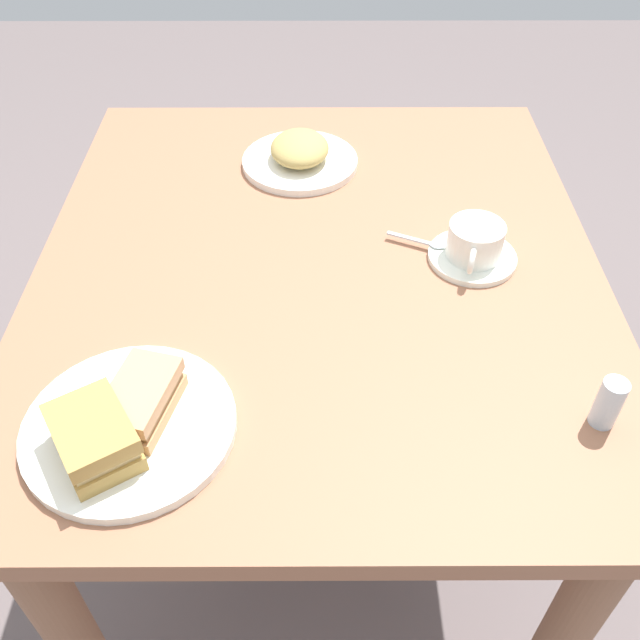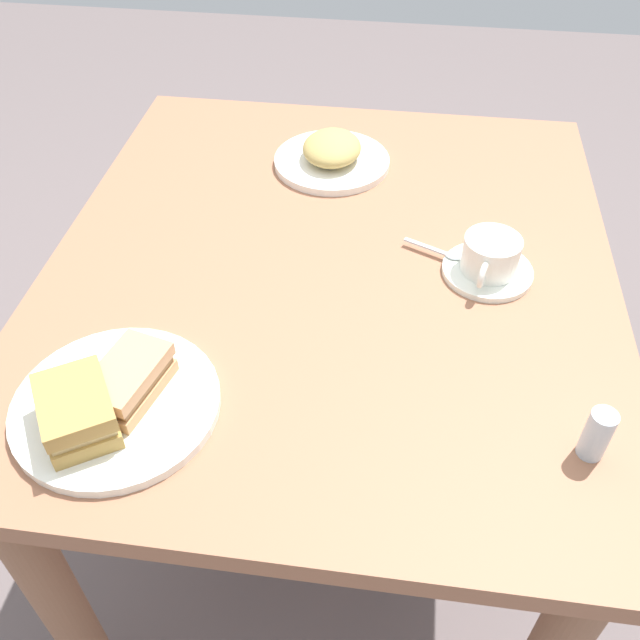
{
  "view_description": "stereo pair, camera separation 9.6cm",
  "coord_description": "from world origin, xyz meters",
  "px_view_note": "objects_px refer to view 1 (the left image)",
  "views": [
    {
      "loc": [
        0.86,
        0.0,
        1.45
      ],
      "look_at": [
        0.17,
        0.01,
        0.78
      ],
      "focal_mm": 38.72,
      "sensor_mm": 36.0,
      "label": 1
    },
    {
      "loc": [
        0.85,
        0.1,
        1.45
      ],
      "look_at": [
        0.17,
        0.01,
        0.78
      ],
      "focal_mm": 38.72,
      "sensor_mm": 36.0,
      "label": 2
    }
  ],
  "objects_px": {
    "sandwich_back": "(91,438)",
    "side_plate": "(298,162)",
    "sandwich_front": "(139,400)",
    "spoon": "(424,242)",
    "coffee_cup": "(474,242)",
    "salt_shaker": "(606,403)",
    "dining_table": "(316,321)",
    "coffee_saucer": "(470,259)",
    "sandwich_plate": "(127,426)"
  },
  "relations": [
    {
      "from": "sandwich_front",
      "to": "spoon",
      "type": "height_order",
      "value": "sandwich_front"
    },
    {
      "from": "sandwich_front",
      "to": "spoon",
      "type": "xyz_separation_m",
      "value": [
        -0.35,
        0.39,
        -0.03
      ]
    },
    {
      "from": "sandwich_back",
      "to": "coffee_saucer",
      "type": "relative_size",
      "value": 0.98
    },
    {
      "from": "sandwich_back",
      "to": "spoon",
      "type": "bearing_deg",
      "value": 133.08
    },
    {
      "from": "spoon",
      "to": "sandwich_back",
      "type": "bearing_deg",
      "value": -46.92
    },
    {
      "from": "sandwich_front",
      "to": "spoon",
      "type": "distance_m",
      "value": 0.53
    },
    {
      "from": "salt_shaker",
      "to": "side_plate",
      "type": "bearing_deg",
      "value": -147.36
    },
    {
      "from": "sandwich_back",
      "to": "coffee_saucer",
      "type": "xyz_separation_m",
      "value": [
        -0.37,
        0.51,
        -0.04
      ]
    },
    {
      "from": "coffee_saucer",
      "to": "salt_shaker",
      "type": "xyz_separation_m",
      "value": [
        0.32,
        0.11,
        0.03
      ]
    },
    {
      "from": "sandwich_front",
      "to": "sandwich_plate",
      "type": "bearing_deg",
      "value": -47.25
    },
    {
      "from": "coffee_saucer",
      "to": "side_plate",
      "type": "height_order",
      "value": "side_plate"
    },
    {
      "from": "sandwich_front",
      "to": "side_plate",
      "type": "height_order",
      "value": "sandwich_front"
    },
    {
      "from": "side_plate",
      "to": "coffee_saucer",
      "type": "bearing_deg",
      "value": 44.11
    },
    {
      "from": "coffee_cup",
      "to": "sandwich_front",
      "type": "bearing_deg",
      "value": -55.83
    },
    {
      "from": "sandwich_back",
      "to": "sandwich_front",
      "type": "bearing_deg",
      "value": 143.45
    },
    {
      "from": "coffee_saucer",
      "to": "sandwich_front",
      "type": "bearing_deg",
      "value": -55.73
    },
    {
      "from": "sandwich_front",
      "to": "sandwich_back",
      "type": "xyz_separation_m",
      "value": [
        0.06,
        -0.04,
        0.0
      ]
    },
    {
      "from": "spoon",
      "to": "salt_shaker",
      "type": "relative_size",
      "value": 1.3
    },
    {
      "from": "sandwich_back",
      "to": "spoon",
      "type": "height_order",
      "value": "sandwich_back"
    },
    {
      "from": "sandwich_front",
      "to": "sandwich_back",
      "type": "height_order",
      "value": "sandwich_back"
    },
    {
      "from": "dining_table",
      "to": "coffee_cup",
      "type": "bearing_deg",
      "value": 88.75
    },
    {
      "from": "sandwich_front",
      "to": "side_plate",
      "type": "distance_m",
      "value": 0.63
    },
    {
      "from": "sandwich_plate",
      "to": "sandwich_back",
      "type": "height_order",
      "value": "sandwich_back"
    },
    {
      "from": "dining_table",
      "to": "coffee_cup",
      "type": "distance_m",
      "value": 0.3
    },
    {
      "from": "dining_table",
      "to": "coffee_saucer",
      "type": "height_order",
      "value": "coffee_saucer"
    },
    {
      "from": "sandwich_plate",
      "to": "coffee_saucer",
      "type": "height_order",
      "value": "sandwich_plate"
    },
    {
      "from": "sandwich_back",
      "to": "coffee_cup",
      "type": "height_order",
      "value": "sandwich_back"
    },
    {
      "from": "sandwich_front",
      "to": "coffee_saucer",
      "type": "height_order",
      "value": "sandwich_front"
    },
    {
      "from": "sandwich_plate",
      "to": "side_plate",
      "type": "height_order",
      "value": "same"
    },
    {
      "from": "sandwich_back",
      "to": "coffee_cup",
      "type": "distance_m",
      "value": 0.63
    },
    {
      "from": "salt_shaker",
      "to": "dining_table",
      "type": "bearing_deg",
      "value": -132.3
    },
    {
      "from": "side_plate",
      "to": "sandwich_back",
      "type": "bearing_deg",
      "value": -18.92
    },
    {
      "from": "side_plate",
      "to": "spoon",
      "type": "bearing_deg",
      "value": 39.11
    },
    {
      "from": "salt_shaker",
      "to": "coffee_cup",
      "type": "bearing_deg",
      "value": -160.85
    },
    {
      "from": "coffee_saucer",
      "to": "side_plate",
      "type": "distance_m",
      "value": 0.4
    },
    {
      "from": "sandwich_back",
      "to": "sandwich_plate",
      "type": "bearing_deg",
      "value": 148.42
    },
    {
      "from": "sandwich_plate",
      "to": "coffee_saucer",
      "type": "distance_m",
      "value": 0.58
    },
    {
      "from": "sandwich_back",
      "to": "side_plate",
      "type": "xyz_separation_m",
      "value": [
        -0.66,
        0.23,
        -0.04
      ]
    },
    {
      "from": "salt_shaker",
      "to": "sandwich_plate",
      "type": "bearing_deg",
      "value": -88.89
    },
    {
      "from": "coffee_saucer",
      "to": "dining_table",
      "type": "bearing_deg",
      "value": -90.91
    },
    {
      "from": "dining_table",
      "to": "coffee_cup",
      "type": "relative_size",
      "value": 9.24
    },
    {
      "from": "dining_table",
      "to": "sandwich_front",
      "type": "xyz_separation_m",
      "value": [
        0.32,
        -0.22,
        0.17
      ]
    },
    {
      "from": "coffee_saucer",
      "to": "coffee_cup",
      "type": "relative_size",
      "value": 1.26
    },
    {
      "from": "sandwich_back",
      "to": "coffee_cup",
      "type": "xyz_separation_m",
      "value": [
        -0.37,
        0.51,
        -0.0
      ]
    },
    {
      "from": "spoon",
      "to": "side_plate",
      "type": "xyz_separation_m",
      "value": [
        -0.26,
        -0.21,
        -0.01
      ]
    },
    {
      "from": "spoon",
      "to": "coffee_cup",
      "type": "bearing_deg",
      "value": 64.44
    },
    {
      "from": "dining_table",
      "to": "salt_shaker",
      "type": "xyz_separation_m",
      "value": [
        0.32,
        0.36,
        0.17
      ]
    },
    {
      "from": "sandwich_back",
      "to": "spoon",
      "type": "distance_m",
      "value": 0.6
    },
    {
      "from": "sandwich_back",
      "to": "salt_shaker",
      "type": "distance_m",
      "value": 0.62
    },
    {
      "from": "sandwich_front",
      "to": "spoon",
      "type": "bearing_deg",
      "value": 131.64
    }
  ]
}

